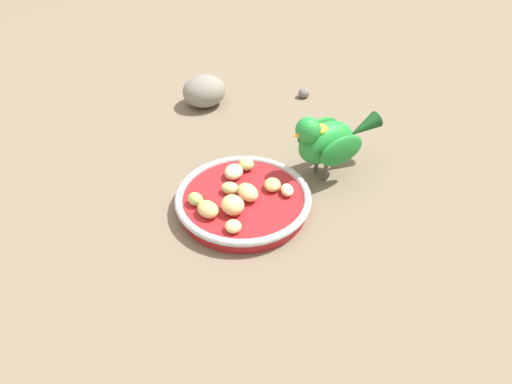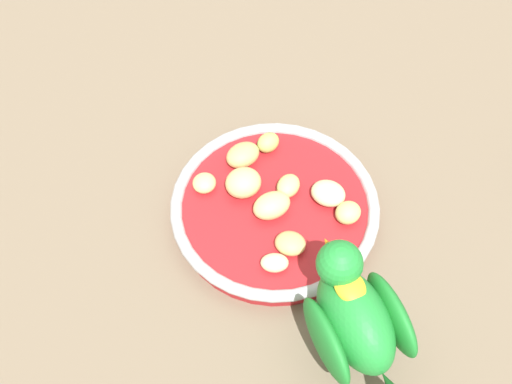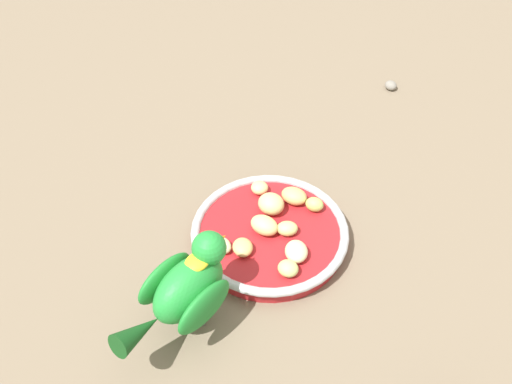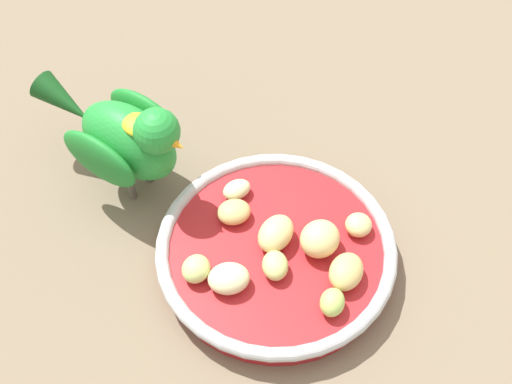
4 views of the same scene
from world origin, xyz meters
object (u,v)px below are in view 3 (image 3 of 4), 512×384
at_px(apple_piece_8, 264,225).
at_px(apple_piece_1, 260,188).
at_px(apple_piece_5, 314,204).
at_px(apple_piece_7, 288,268).
at_px(feeding_bowl, 270,235).
at_px(apple_piece_4, 287,229).
at_px(apple_piece_9, 291,195).
at_px(pebble_1, 391,85).
at_px(apple_piece_6, 223,245).
at_px(parrot, 186,288).
at_px(apple_piece_0, 243,247).
at_px(apple_piece_2, 296,251).
at_px(apple_piece_3, 271,204).

bearing_deg(apple_piece_8, apple_piece_1, 114.01).
height_order(apple_piece_5, apple_piece_7, same).
height_order(feeding_bowl, apple_piece_4, apple_piece_4).
height_order(apple_piece_4, apple_piece_9, apple_piece_9).
bearing_deg(apple_piece_8, pebble_1, 76.69).
bearing_deg(apple_piece_6, parrot, -91.38).
distance_m(apple_piece_5, apple_piece_8, 0.08).
xyz_separation_m(apple_piece_1, apple_piece_6, (-0.01, -0.11, -0.00)).
distance_m(apple_piece_0, apple_piece_9, 0.11).
bearing_deg(parrot, apple_piece_2, -17.90).
bearing_deg(apple_piece_6, apple_piece_7, -5.93).
bearing_deg(parrot, apple_piece_0, 5.40).
xyz_separation_m(apple_piece_4, apple_piece_5, (0.02, 0.05, 0.00)).
bearing_deg(apple_piece_6, apple_piece_2, 11.99).
relative_size(apple_piece_6, apple_piece_8, 0.69).
bearing_deg(parrot, apple_piece_3, 7.98).
xyz_separation_m(apple_piece_4, apple_piece_8, (-0.03, -0.01, 0.00)).
bearing_deg(apple_piece_0, apple_piece_9, 73.66).
bearing_deg(apple_piece_1, apple_piece_9, -2.06).
bearing_deg(parrot, pebble_1, 5.80).
xyz_separation_m(feeding_bowl, apple_piece_8, (-0.01, -0.00, 0.02)).
bearing_deg(apple_piece_4, apple_piece_8, -166.77).
distance_m(apple_piece_3, apple_piece_4, 0.04).
distance_m(apple_piece_6, apple_piece_8, 0.06).
xyz_separation_m(apple_piece_3, pebble_1, (0.10, 0.36, -0.03)).
bearing_deg(apple_piece_5, pebble_1, 82.75).
xyz_separation_m(apple_piece_2, apple_piece_6, (-0.09, -0.02, -0.00)).
bearing_deg(apple_piece_2, feeding_bowl, 146.96).
distance_m(feeding_bowl, apple_piece_9, 0.07).
distance_m(apple_piece_1, parrot, 0.22).
bearing_deg(apple_piece_7, feeding_bowl, 126.57).
bearing_deg(apple_piece_1, apple_piece_6, -95.07).
relative_size(apple_piece_1, apple_piece_4, 0.87).
bearing_deg(apple_piece_2, parrot, -127.72).
height_order(apple_piece_0, pebble_1, apple_piece_0).
xyz_separation_m(apple_piece_3, apple_piece_9, (0.02, 0.03, -0.00)).
relative_size(apple_piece_2, pebble_1, 1.62).
distance_m(apple_piece_0, apple_piece_3, 0.08).
relative_size(apple_piece_7, parrot, 0.15).
relative_size(apple_piece_5, pebble_1, 1.15).
bearing_deg(pebble_1, apple_piece_1, -110.47).
bearing_deg(pebble_1, feeding_bowl, -102.43).
bearing_deg(apple_piece_3, apple_piece_6, -113.52).
bearing_deg(apple_piece_0, apple_piece_1, 97.84).
distance_m(apple_piece_7, pebble_1, 0.46).
bearing_deg(apple_piece_6, apple_piece_4, 37.56).
xyz_separation_m(apple_piece_1, apple_piece_3, (0.03, -0.03, 0.01)).
relative_size(apple_piece_7, apple_piece_9, 0.72).
xyz_separation_m(apple_piece_2, apple_piece_3, (-0.05, 0.06, 0.00)).
bearing_deg(parrot, apple_piece_6, 18.44).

